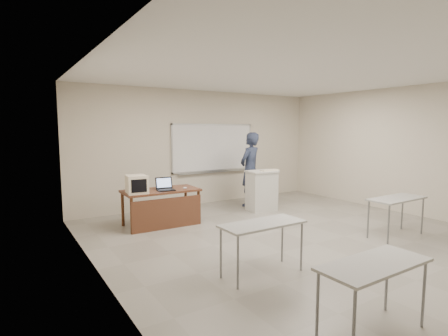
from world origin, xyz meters
TOP-DOWN VIEW (x-y plane):
  - floor at (0.00, 0.00)m, footprint 7.00×8.00m
  - whiteboard at (0.30, 3.97)m, footprint 2.48×0.10m
  - student_desks at (-0.00, -1.35)m, footprint 4.40×2.20m
  - instructor_desk at (-1.80, 2.49)m, footprint 1.55×0.77m
  - podium at (0.80, 2.50)m, footprint 0.70×0.51m
  - crt_monitor at (-2.35, 2.48)m, footprint 0.39×0.44m
  - laptop at (-1.76, 2.48)m, footprint 0.35×0.32m
  - mouse at (-1.34, 2.40)m, footprint 0.11×0.09m
  - keyboard at (0.95, 2.38)m, footprint 0.50×0.17m
  - presenter at (0.88, 3.09)m, footprint 0.82×0.68m

SIDE VIEW (x-z plane):
  - floor at x=0.00m, z-range -0.01..0.00m
  - podium at x=0.80m, z-range 0.00..0.99m
  - instructor_desk at x=-1.80m, z-range 0.18..0.93m
  - student_desks at x=0.00m, z-range 0.31..1.04m
  - mouse at x=-1.34m, z-range 0.75..0.79m
  - laptop at x=-1.76m, z-range 0.68..0.94m
  - crt_monitor at x=-2.35m, z-range 0.74..1.11m
  - presenter at x=0.88m, z-range 0.00..1.92m
  - keyboard at x=0.95m, z-range 0.99..1.01m
  - whiteboard at x=0.30m, z-range 0.83..2.14m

